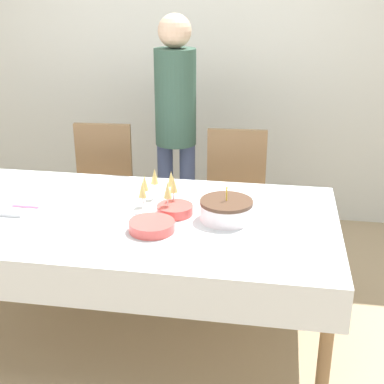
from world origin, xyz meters
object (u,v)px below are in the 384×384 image
(plate_stack_main, at_px, (152,226))
(person_standing, at_px, (176,115))
(birthday_cake, at_px, (226,210))
(plate_stack_dessert, at_px, (175,210))
(dining_chair_far_left, at_px, (101,187))
(champagne_tray, at_px, (159,193))
(dining_chair_far_right, at_px, (235,196))

(plate_stack_main, bearing_deg, person_standing, 95.63)
(birthday_cake, relative_size, plate_stack_dessert, 1.43)
(dining_chair_far_left, height_order, plate_stack_main, dining_chair_far_left)
(dining_chair_far_left, height_order, champagne_tray, dining_chair_far_left)
(birthday_cake, bearing_deg, dining_chair_far_left, 137.95)
(birthday_cake, bearing_deg, dining_chair_far_right, 91.68)
(dining_chair_far_left, relative_size, birthday_cake, 3.54)
(dining_chair_far_right, height_order, birthday_cake, dining_chair_far_right)
(dining_chair_far_right, relative_size, birthday_cake, 3.54)
(person_standing, bearing_deg, plate_stack_main, -84.37)
(dining_chair_far_left, xyz_separation_m, plate_stack_dessert, (0.70, -0.84, 0.24))
(plate_stack_main, distance_m, plate_stack_dessert, 0.23)
(birthday_cake, height_order, champagne_tray, same)
(dining_chair_far_right, relative_size, person_standing, 0.56)
(dining_chair_far_left, height_order, person_standing, person_standing)
(dining_chair_far_right, relative_size, champagne_tray, 3.00)
(champagne_tray, xyz_separation_m, plate_stack_dessert, (0.10, -0.07, -0.06))
(plate_stack_main, xyz_separation_m, person_standing, (-0.12, 1.23, 0.26))
(plate_stack_dessert, bearing_deg, dining_chair_far_left, 129.54)
(dining_chair_far_left, distance_m, person_standing, 0.73)
(champagne_tray, relative_size, plate_stack_main, 1.40)
(dining_chair_far_left, bearing_deg, plate_stack_dessert, -50.46)
(plate_stack_dessert, bearing_deg, person_standing, 100.78)
(plate_stack_main, relative_size, person_standing, 0.13)
(champagne_tray, xyz_separation_m, plate_stack_main, (0.03, -0.29, -0.06))
(champagne_tray, bearing_deg, plate_stack_main, -84.65)
(plate_stack_dessert, bearing_deg, champagne_tray, 143.45)
(plate_stack_main, bearing_deg, plate_stack_dessert, 71.70)
(dining_chair_far_left, relative_size, champagne_tray, 3.00)
(birthday_cake, xyz_separation_m, champagne_tray, (-0.37, 0.10, 0.03))
(plate_stack_main, bearing_deg, dining_chair_far_left, 120.52)
(dining_chair_far_right, relative_size, plate_stack_dessert, 5.05)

